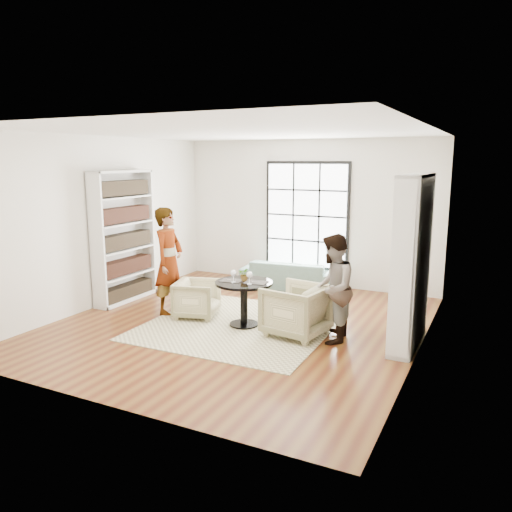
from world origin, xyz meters
The scene contains 16 objects.
ground centered at (0.00, 0.00, 0.00)m, with size 6.00×6.00×0.00m, color brown.
room_shell centered at (0.00, 0.54, 1.26)m, with size 6.00×6.01×6.00m.
rug centered at (0.04, -0.07, 0.01)m, with size 2.82×2.82×0.01m, color #C3BE92.
pedestal_table centered at (0.10, -0.04, 0.52)m, with size 0.90×0.90×0.72m.
sofa centered at (-0.13, 2.45, 0.29)m, with size 1.97×0.77×0.57m, color slate.
armchair_left centered at (-0.81, 0.02, 0.31)m, with size 0.67×0.69×0.63m, color tan.
armchair_right centered at (1.00, -0.07, 0.39)m, with size 0.83×0.86×0.78m, color tan.
person_left centered at (-1.36, 0.02, 0.91)m, with size 0.66×0.43×1.81m, color gray.
person_right centered at (1.55, -0.07, 0.78)m, with size 0.76×0.59×1.57m, color gray.
placemat_left centered at (-0.10, -0.07, 0.72)m, with size 0.34×0.26×0.01m, color #2A2824.
placemat_right centered at (0.30, -0.01, 0.72)m, with size 0.34×0.26×0.01m, color #2A2824.
cutlery_left centered at (-0.10, -0.07, 0.73)m, with size 0.14×0.22×0.01m, color silver, non-canonical shape.
cutlery_right centered at (0.30, -0.01, 0.73)m, with size 0.14×0.22×0.01m, color silver, non-canonical shape.
wine_glass_left centered at (-0.02, -0.16, 0.86)m, with size 0.09×0.09×0.20m.
wine_glass_right centered at (0.26, -0.14, 0.86)m, with size 0.09×0.09×0.20m.
flower_centerpiece centered at (0.09, 0.02, 0.83)m, with size 0.19×0.17×0.22m, color gray.
Camera 1 is at (3.62, -6.72, 2.60)m, focal length 35.00 mm.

